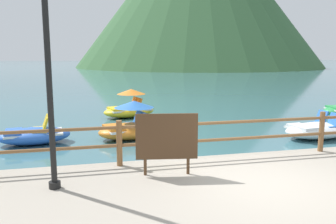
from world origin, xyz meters
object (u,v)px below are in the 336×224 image
at_px(sign_board, 167,138).
at_px(pedal_boat_4, 131,126).
at_px(lamp_post, 46,35).
at_px(pedal_boat_2, 34,135).
at_px(pedal_boat_0, 129,108).
at_px(pedal_boat_3, 318,130).

height_order(sign_board, pedal_boat_4, sign_board).
relative_size(lamp_post, sign_board, 3.63).
height_order(lamp_post, sign_board, lamp_post).
distance_m(lamp_post, pedal_boat_2, 5.73).
bearing_deg(pedal_boat_0, pedal_boat_3, -43.58).
bearing_deg(sign_board, lamp_post, -173.47).
bearing_deg(pedal_boat_4, pedal_boat_3, -12.78).
distance_m(pedal_boat_0, pedal_boat_3, 7.56).
relative_size(pedal_boat_0, pedal_boat_4, 1.04).
height_order(lamp_post, pedal_boat_4, lamp_post).
bearing_deg(pedal_boat_4, sign_board, -89.16).
xyz_separation_m(sign_board, pedal_boat_0, (0.34, 8.61, -0.73)).
relative_size(pedal_boat_0, pedal_boat_3, 0.97).
bearing_deg(sign_board, pedal_boat_0, 87.77).
bearing_deg(lamp_post, pedal_boat_4, 68.35).
relative_size(pedal_boat_3, pedal_boat_4, 1.07).
xyz_separation_m(sign_board, pedal_boat_3, (5.81, 3.40, -0.86)).
bearing_deg(pedal_boat_3, pedal_boat_0, 136.42).
bearing_deg(lamp_post, pedal_boat_2, 101.40).
distance_m(sign_board, pedal_boat_3, 6.79).
bearing_deg(pedal_boat_3, lamp_post, -155.19).
bearing_deg(pedal_boat_0, pedal_boat_4, -95.96).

